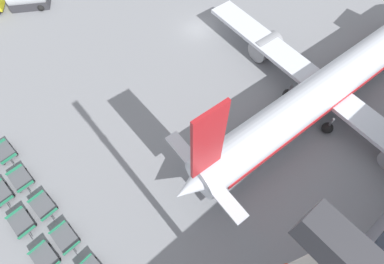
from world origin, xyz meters
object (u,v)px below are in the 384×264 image
at_px(baggage_dolly_row_mid_a_col_b, 21,179).
at_px(baggage_dolly_row_mid_a_col_d, 65,238).
at_px(baggage_dolly_row_near_col_d, 45,258).
at_px(baggage_dolly_row_near_col_b, 1,194).
at_px(baggage_dolly_row_near_col_c, 22,223).
at_px(baggage_dolly_row_mid_a_col_a, 5,152).
at_px(baggage_dolly_row_mid_a_col_c, 44,206).
at_px(airplane, 335,82).

bearing_deg(baggage_dolly_row_mid_a_col_b, baggage_dolly_row_mid_a_col_d, 4.15).
bearing_deg(baggage_dolly_row_near_col_d, baggage_dolly_row_near_col_b, -175.98).
height_order(baggage_dolly_row_near_col_c, baggage_dolly_row_mid_a_col_a, same).
distance_m(baggage_dolly_row_near_col_c, baggage_dolly_row_mid_a_col_b, 4.39).
bearing_deg(baggage_dolly_row_near_col_c, baggage_dolly_row_mid_a_col_d, 31.89).
height_order(baggage_dolly_row_mid_a_col_c, baggage_dolly_row_mid_a_col_d, same).
bearing_deg(baggage_dolly_row_mid_a_col_c, baggage_dolly_row_mid_a_col_b, -173.83).
xyz_separation_m(airplane, baggage_dolly_row_mid_a_col_b, (-13.27, -30.55, -2.62)).
xyz_separation_m(baggage_dolly_row_near_col_b, baggage_dolly_row_mid_a_col_b, (-0.14, 2.10, 0.00)).
height_order(baggage_dolly_row_near_col_b, baggage_dolly_row_mid_a_col_a, same).
distance_m(baggage_dolly_row_near_col_b, baggage_dolly_row_near_col_c, 3.89).
xyz_separation_m(baggage_dolly_row_near_col_b, baggage_dolly_row_mid_a_col_d, (7.61, 2.66, 0.00)).
bearing_deg(baggage_dolly_row_mid_a_col_a, baggage_dolly_row_mid_a_col_b, 0.19).
relative_size(airplane, baggage_dolly_row_mid_a_col_c, 13.11).
xyz_separation_m(baggage_dolly_row_near_col_b, baggage_dolly_row_mid_a_col_a, (-3.98, 2.09, 0.00)).
bearing_deg(baggage_dolly_row_near_col_b, baggage_dolly_row_mid_a_col_d, 19.29).
relative_size(baggage_dolly_row_near_col_c, baggage_dolly_row_mid_a_col_c, 1.00).
bearing_deg(baggage_dolly_row_near_col_d, baggage_dolly_row_mid_a_col_d, 99.54).
bearing_deg(baggage_dolly_row_near_col_b, baggage_dolly_row_mid_a_col_c, 33.92).
xyz_separation_m(baggage_dolly_row_near_col_c, baggage_dolly_row_mid_a_col_c, (-0.13, 2.18, 0.00)).
height_order(baggage_dolly_row_near_col_d, baggage_dolly_row_mid_a_col_d, same).
bearing_deg(baggage_dolly_row_mid_a_col_a, baggage_dolly_row_near_col_c, -12.53).
distance_m(baggage_dolly_row_near_col_b, baggage_dolly_row_mid_a_col_d, 8.07).
bearing_deg(baggage_dolly_row_near_col_d, baggage_dolly_row_near_col_c, -176.94).
distance_m(baggage_dolly_row_near_col_b, baggage_dolly_row_mid_a_col_a, 4.50).
bearing_deg(airplane, baggage_dolly_row_near_col_c, -105.98).
bearing_deg(baggage_dolly_row_mid_a_col_b, baggage_dolly_row_mid_a_col_a, -179.81).
relative_size(baggage_dolly_row_near_col_b, baggage_dolly_row_mid_a_col_d, 1.00).
height_order(airplane, baggage_dolly_row_mid_a_col_a, airplane).
distance_m(baggage_dolly_row_near_col_c, baggage_dolly_row_mid_a_col_a, 8.05).
height_order(baggage_dolly_row_near_col_b, baggage_dolly_row_mid_a_col_d, same).
distance_m(baggage_dolly_row_near_col_d, baggage_dolly_row_mid_a_col_d, 2.13).
xyz_separation_m(baggage_dolly_row_near_col_c, baggage_dolly_row_mid_a_col_b, (-4.02, 1.76, 0.00)).
bearing_deg(airplane, baggage_dolly_row_near_col_d, -99.14).
distance_m(baggage_dolly_row_mid_a_col_a, baggage_dolly_row_mid_a_col_b, 3.84).
distance_m(baggage_dolly_row_near_col_b, baggage_dolly_row_mid_a_col_b, 2.11).
bearing_deg(baggage_dolly_row_near_col_b, baggage_dolly_row_mid_a_col_a, 152.32).
bearing_deg(baggage_dolly_row_near_col_d, baggage_dolly_row_mid_a_col_b, 169.23).
bearing_deg(baggage_dolly_row_mid_a_col_c, baggage_dolly_row_mid_a_col_a, -176.79).
bearing_deg(baggage_dolly_row_near_col_c, baggage_dolly_row_mid_a_col_c, 93.35).
relative_size(baggage_dolly_row_near_col_b, baggage_dolly_row_mid_a_col_c, 1.00).
height_order(airplane, baggage_dolly_row_mid_a_col_c, airplane).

